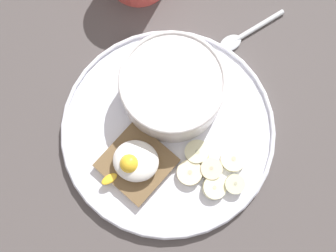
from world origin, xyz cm
name	(u,v)px	position (x,y,z in cm)	size (l,w,h in cm)	color
ground_plane	(168,133)	(0.00, 0.00, 1.00)	(120.00, 120.00, 2.00)	#4E4847
plate	(168,130)	(0.00, 0.00, 2.80)	(30.97, 30.97, 1.60)	white
oatmeal_bowl	(172,88)	(-0.62, 5.25, 6.08)	(14.71, 14.71, 6.28)	white
toast_slice	(137,163)	(-3.10, -5.91, 3.69)	(11.79, 11.79, 1.23)	brown
poached_egg	(135,162)	(-3.24, -6.04, 5.61)	(7.49, 7.26, 3.42)	white
banana_slice_front	(214,188)	(8.16, -6.78, 3.61)	(4.41, 4.35, 1.50)	#F0ECBE
banana_slice_left	(233,159)	(9.95, -2.20, 3.45)	(4.72, 4.72, 0.95)	beige
banana_slice_back	(211,169)	(7.17, -4.34, 3.74)	(4.15, 4.08, 1.65)	beige
banana_slice_right	(190,173)	(4.41, -5.52, 3.61)	(4.05, 4.00, 1.33)	#F6E9BB
banana_slice_inner	(197,152)	(4.79, -2.48, 3.69)	(5.00, 4.97, 1.67)	beige
banana_slice_outer	(235,184)	(10.81, -5.64, 3.78)	(2.92, 3.09, 1.75)	#EFEFC1
spoon	(244,35)	(7.88, 17.31, 2.40)	(9.29, 9.45, 0.80)	silver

